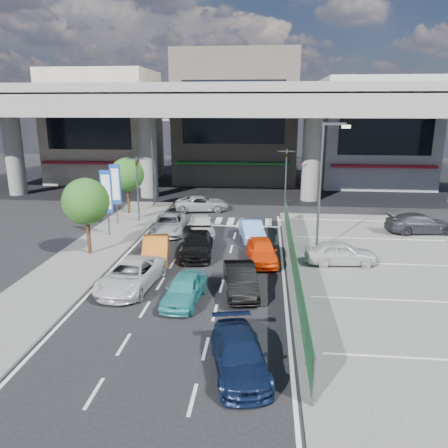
# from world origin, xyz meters

# --- Properties ---
(ground) EXTENTS (120.00, 120.00, 0.00)m
(ground) POSITION_xyz_m (0.00, 0.00, 0.00)
(ground) COLOR black
(ground) RESTS_ON ground
(parking_lot) EXTENTS (12.00, 28.00, 0.06)m
(parking_lot) POSITION_xyz_m (11.00, 2.00, 0.03)
(parking_lot) COLOR #585856
(parking_lot) RESTS_ON ground
(sidewalk_left) EXTENTS (4.00, 30.00, 0.12)m
(sidewalk_left) POSITION_xyz_m (-7.00, 4.00, 0.06)
(sidewalk_left) COLOR #585856
(sidewalk_left) RESTS_ON ground
(fence_run) EXTENTS (0.16, 22.00, 1.80)m
(fence_run) POSITION_xyz_m (5.30, 1.00, 0.90)
(fence_run) COLOR #1B4F29
(fence_run) RESTS_ON ground
(expressway) EXTENTS (64.00, 14.00, 10.75)m
(expressway) POSITION_xyz_m (0.00, 22.00, 8.76)
(expressway) COLOR slate
(expressway) RESTS_ON ground
(building_west) EXTENTS (12.00, 10.90, 13.00)m
(building_west) POSITION_xyz_m (-16.00, 31.97, 6.49)
(building_west) COLOR gray
(building_west) RESTS_ON ground
(building_center) EXTENTS (14.00, 10.90, 15.00)m
(building_center) POSITION_xyz_m (0.00, 32.97, 7.49)
(building_center) COLOR gray
(building_center) RESTS_ON ground
(building_east) EXTENTS (12.00, 10.90, 12.00)m
(building_east) POSITION_xyz_m (16.00, 31.97, 5.99)
(building_east) COLOR gray
(building_east) RESTS_ON ground
(traffic_light_left) EXTENTS (1.60, 1.24, 5.20)m
(traffic_light_left) POSITION_xyz_m (-6.20, 12.00, 3.94)
(traffic_light_left) COLOR #595B60
(traffic_light_left) RESTS_ON ground
(traffic_light_right) EXTENTS (1.60, 1.24, 5.20)m
(traffic_light_right) POSITION_xyz_m (5.50, 19.00, 3.94)
(traffic_light_right) COLOR #595B60
(traffic_light_right) RESTS_ON ground
(street_lamp_right) EXTENTS (1.65, 0.22, 8.00)m
(street_lamp_right) POSITION_xyz_m (7.17, 6.00, 4.77)
(street_lamp_right) COLOR #595B60
(street_lamp_right) RESTS_ON ground
(street_lamp_left) EXTENTS (1.65, 0.22, 8.00)m
(street_lamp_left) POSITION_xyz_m (-6.33, 18.00, 4.77)
(street_lamp_left) COLOR #595B60
(street_lamp_left) RESTS_ON ground
(signboard_near) EXTENTS (0.80, 0.14, 4.70)m
(signboard_near) POSITION_xyz_m (-7.20, 7.99, 3.06)
(signboard_near) COLOR #595B60
(signboard_near) RESTS_ON ground
(signboard_far) EXTENTS (0.80, 0.14, 4.70)m
(signboard_far) POSITION_xyz_m (-7.60, 10.99, 3.06)
(signboard_far) COLOR #595B60
(signboard_far) RESTS_ON ground
(tree_near) EXTENTS (2.80, 2.80, 4.80)m
(tree_near) POSITION_xyz_m (-7.00, 4.00, 3.39)
(tree_near) COLOR #382314
(tree_near) RESTS_ON ground
(tree_far) EXTENTS (2.80, 2.80, 4.80)m
(tree_far) POSITION_xyz_m (-7.80, 14.50, 3.39)
(tree_far) COLOR #382314
(tree_far) RESTS_ON ground
(minivan_navy_back) EXTENTS (2.65, 4.60, 1.25)m
(minivan_navy_back) POSITION_xyz_m (2.96, -7.30, 0.63)
(minivan_navy_back) COLOR #0D1833
(minivan_navy_back) RESTS_ON ground
(sedan_white_mid_left) EXTENTS (2.82, 5.17, 1.37)m
(sedan_white_mid_left) POSITION_xyz_m (-2.93, -0.68, 0.69)
(sedan_white_mid_left) COLOR silver
(sedan_white_mid_left) RESTS_ON ground
(taxi_teal_mid) EXTENTS (1.88, 3.94, 1.30)m
(taxi_teal_mid) POSITION_xyz_m (0.05, -2.02, 0.65)
(taxi_teal_mid) COLOR teal
(taxi_teal_mid) RESTS_ON ground
(hatch_black_mid_right) EXTENTS (2.10, 4.37, 1.38)m
(hatch_black_mid_right) POSITION_xyz_m (2.59, -0.71, 0.69)
(hatch_black_mid_right) COLOR black
(hatch_black_mid_right) RESTS_ON ground
(taxi_orange_left) EXTENTS (2.24, 4.39, 1.38)m
(taxi_orange_left) POSITION_xyz_m (-2.71, 3.54, 0.69)
(taxi_orange_left) COLOR orange
(taxi_orange_left) RESTS_ON ground
(sedan_black_mid) EXTENTS (2.27, 4.74, 1.33)m
(sedan_black_mid) POSITION_xyz_m (-0.40, 4.65, 0.67)
(sedan_black_mid) COLOR black
(sedan_black_mid) RESTS_ON ground
(taxi_orange_right) EXTENTS (2.17, 4.24, 1.38)m
(taxi_orange_right) POSITION_xyz_m (3.59, 3.81, 0.69)
(taxi_orange_right) COLOR #F84307
(taxi_orange_right) RESTS_ON ground
(wagon_silver_front_left) EXTENTS (2.58, 4.92, 1.32)m
(wagon_silver_front_left) POSITION_xyz_m (-3.19, 9.23, 0.66)
(wagon_silver_front_left) COLOR #A0A2A8
(wagon_silver_front_left) RESTS_ON ground
(sedan_white_front_mid) EXTENTS (2.54, 4.32, 1.38)m
(sedan_white_front_mid) POSITION_xyz_m (-0.78, 9.19, 0.69)
(sedan_white_front_mid) COLOR silver
(sedan_white_front_mid) RESTS_ON ground
(kei_truck_front_right) EXTENTS (2.13, 4.21, 1.32)m
(kei_truck_front_right) POSITION_xyz_m (2.82, 8.29, 0.66)
(kei_truck_front_right) COLOR #6799E3
(kei_truck_front_right) RESTS_ON ground
(crossing_wagon_silver) EXTENTS (4.97, 2.92, 1.30)m
(crossing_wagon_silver) POSITION_xyz_m (-1.82, 16.37, 0.65)
(crossing_wagon_silver) COLOR #999CA0
(crossing_wagon_silver) RESTS_ON ground
(parked_sedan_white) EXTENTS (4.13, 1.90, 1.37)m
(parked_sedan_white) POSITION_xyz_m (8.11, 3.74, 0.75)
(parked_sedan_white) COLOR silver
(parked_sedan_white) RESTS_ON parking_lot
(parked_sedan_dgrey) EXTENTS (5.07, 2.63, 1.40)m
(parked_sedan_dgrey) POSITION_xyz_m (14.83, 10.88, 0.76)
(parked_sedan_dgrey) COLOR #2E2E34
(parked_sedan_dgrey) RESTS_ON parking_lot
(traffic_cone) EXTENTS (0.46, 0.46, 0.71)m
(traffic_cone) POSITION_xyz_m (7.12, 3.92, 0.42)
(traffic_cone) COLOR #D5440B
(traffic_cone) RESTS_ON parking_lot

